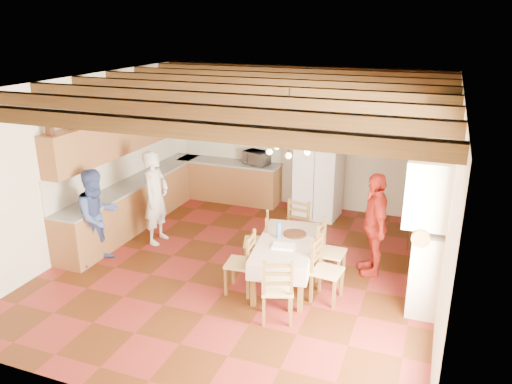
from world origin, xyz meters
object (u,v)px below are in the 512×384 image
dining_table (286,246)px  chair_right_far (331,251)px  person_woman_blue (98,217)px  person_woman_red (374,224)px  chair_right_near (327,270)px  chair_end_near (277,288)px  chair_end_far (294,230)px  chair_left_far (256,241)px  person_man (156,197)px  hutch (433,178)px  refrigerator (319,176)px  chair_left_near (240,262)px  microwave (257,158)px

dining_table → chair_right_far: (0.62, 0.38, -0.16)m
person_woman_blue → person_woman_red: size_ratio=0.97×
chair_right_near → chair_end_near: size_ratio=1.00×
chair_end_far → person_woman_blue: 3.29m
chair_left_far → chair_right_near: same height
chair_end_near → person_woman_red: size_ratio=0.57×
chair_right_near → person_man: size_ratio=0.56×
dining_table → chair_right_near: 0.75m
chair_end_near → person_man: size_ratio=0.56×
chair_end_far → person_man: person_man is taller
chair_right_near → person_woman_red: bearing=-17.6°
hutch → chair_end_near: hutch is taller
refrigerator → person_man: refrigerator is taller
hutch → chair_right_far: 2.62m
person_woman_blue → chair_left_near: bearing=-74.4°
chair_right_far → person_man: person_man is taller
hutch → person_man: size_ratio=1.40×
chair_end_far → person_woman_red: person_woman_red is taller
refrigerator → chair_end_near: refrigerator is taller
person_man → person_woman_red: person_man is taller
chair_end_near → chair_end_far: bearing=-99.7°
refrigerator → microwave: (-1.44, 0.23, 0.18)m
hutch → person_man: hutch is taller
person_woman_blue → person_woman_red: bearing=-56.8°
chair_right_far → person_woman_red: size_ratio=0.57×
hutch → chair_right_near: bearing=-111.3°
hutch → person_man: 4.99m
hutch → chair_left_near: 3.96m
hutch → microwave: (-3.64, 0.67, -0.16)m
person_man → person_woman_blue: person_man is taller
refrigerator → person_woman_red: (1.42, -2.08, -0.03)m
chair_end_near → person_woman_blue: size_ratio=0.59×
chair_right_far → person_woman_blue: size_ratio=0.59×
person_woman_red → microwave: 3.68m
chair_left_near → chair_end_far: 1.49m
chair_end_near → person_woman_red: bearing=-138.4°
hutch → dining_table: size_ratio=1.39×
chair_end_far → person_man: size_ratio=0.56×
chair_end_near → chair_right_far: bearing=-127.7°
refrigerator → person_woman_blue: (-2.90, -3.32, -0.06)m
person_woman_blue → chair_left_far: bearing=-57.1°
chair_end_near → dining_table: bearing=-99.0°
chair_end_far → chair_left_near: bearing=-98.6°
chair_left_near → chair_left_far: same height
chair_end_near → person_woman_red: 2.11m
chair_end_far → person_woman_red: (1.34, -0.12, 0.36)m
dining_table → person_man: 2.76m
chair_end_far → microwave: (-1.51, 2.19, 0.57)m
chair_left_near → hutch: bearing=134.1°
person_woman_blue → microwave: person_woman_blue is taller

